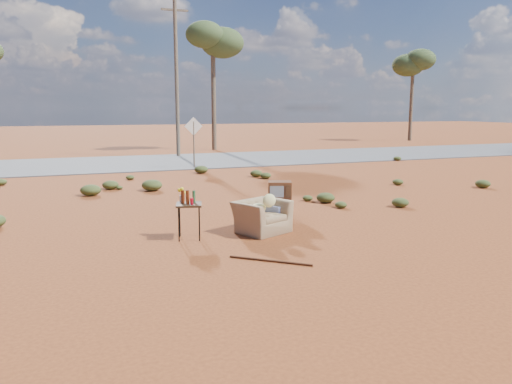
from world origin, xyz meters
name	(u,v)px	position (x,y,z in m)	size (l,w,h in m)	color
ground	(267,240)	(0.00, 0.00, 0.00)	(140.00, 140.00, 0.00)	brown
highway	(148,162)	(0.00, 15.00, 0.02)	(140.00, 7.00, 0.04)	#565659
armchair	(264,212)	(0.19, 0.64, 0.42)	(1.33, 1.18, 0.89)	#896B4A
tv_unit	(280,191)	(1.03, 1.76, 0.64)	(0.66, 0.60, 0.87)	black
side_table	(187,202)	(-1.44, 0.66, 0.73)	(0.60, 0.60, 1.00)	#352313
rusty_bar	(270,261)	(-0.50, -1.36, 0.02)	(0.04, 0.04, 1.47)	#4D2914
road_sign	(194,133)	(1.50, 12.00, 1.50)	(0.78, 0.06, 2.19)	brown
eucalyptus_center	(213,43)	(5.00, 21.00, 6.43)	(3.20, 3.20, 7.60)	brown
eucalyptus_right	(413,64)	(22.00, 24.00, 5.94)	(3.20, 3.20, 7.10)	brown
utility_pole_center	(177,77)	(2.00, 17.50, 4.15)	(1.40, 0.20, 8.00)	brown
scrub_patch	(178,198)	(-0.82, 4.41, 0.14)	(17.49, 8.07, 0.33)	#445023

